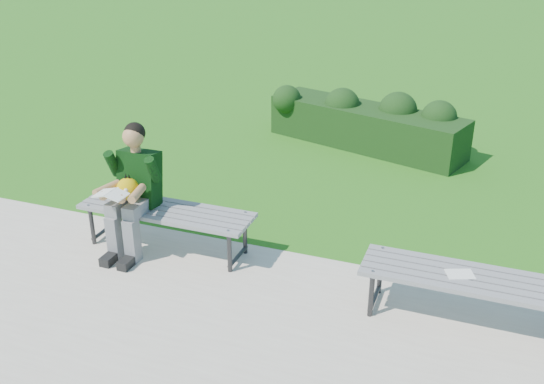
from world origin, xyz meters
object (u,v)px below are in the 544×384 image
(hedge, at_px, (368,122))
(bench_left, at_px, (166,214))
(bench_right, at_px, (472,282))
(paper_sheet, at_px, (460,274))
(seated_boy, at_px, (133,186))

(hedge, relative_size, bench_left, 1.72)
(hedge, bearing_deg, bench_left, -107.75)
(hedge, relative_size, bench_right, 1.72)
(hedge, height_order, bench_right, hedge)
(hedge, height_order, bench_left, hedge)
(bench_left, relative_size, bench_right, 1.00)
(bench_right, xyz_separation_m, paper_sheet, (-0.10, 0.00, 0.06))
(seated_boy, relative_size, paper_sheet, 5.00)
(hedge, relative_size, seated_boy, 2.35)
(hedge, distance_m, seated_boy, 4.22)
(bench_left, distance_m, bench_right, 2.99)
(hedge, height_order, paper_sheet, hedge)
(seated_boy, bearing_deg, bench_left, 17.17)
(bench_right, height_order, paper_sheet, bench_right)
(bench_left, relative_size, seated_boy, 1.37)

